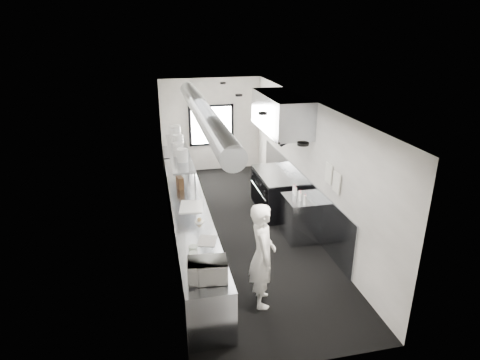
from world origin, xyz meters
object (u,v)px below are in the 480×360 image
squeeze_bottle_a (305,200)px  squeeze_bottle_b (300,197)px  plate_stack_a (183,155)px  knife_block (180,182)px  squeeze_bottle_d (296,192)px  prep_counter (190,225)px  deli_tub_a (193,256)px  plate_stack_b (178,149)px  range (276,192)px  plate_stack_c (178,142)px  microwave (207,270)px  cutting_board (191,207)px  plate_stack_d (175,134)px  small_plate (199,222)px  exhaust_hood (281,113)px  bottle_station (300,218)px  line_cook (262,255)px  squeeze_bottle_c (300,195)px  squeeze_bottle_e (294,189)px  pass_shelf (179,152)px  deli_tub_b (193,249)px

squeeze_bottle_a → squeeze_bottle_b: (-0.03, 0.18, -0.01)m
plate_stack_a → squeeze_bottle_b: plate_stack_a is taller
knife_block → squeeze_bottle_d: bearing=-34.7°
prep_counter → deli_tub_a: size_ratio=41.82×
squeeze_bottle_a → plate_stack_b: bearing=145.3°
plate_stack_b → range: bearing=2.0°
plate_stack_b → plate_stack_c: (0.04, 0.54, 0.02)m
microwave → cutting_board: (0.03, 2.46, -0.14)m
plate_stack_d → squeeze_bottle_b: bearing=-47.8°
knife_block → squeeze_bottle_a: 2.73m
small_plate → plate_stack_a: bearing=94.9°
prep_counter → squeeze_bottle_a: size_ratio=30.59×
exhaust_hood → deli_tub_a: (-2.38, -3.21, -1.44)m
bottle_station → line_cook: (-1.36, -1.91, 0.43)m
squeeze_bottle_d → cutting_board: bearing=-177.4°
deli_tub_a → squeeze_bottle_c: bearing=37.3°
prep_counter → small_plate: (0.11, -0.82, 0.46)m
exhaust_hood → range: 1.92m
range → cutting_board: 2.57m
squeeze_bottle_e → squeeze_bottle_b: bearing=-90.1°
knife_block → microwave: bearing=-101.2°
pass_shelf → small_plate: (0.15, -2.32, -0.63)m
knife_block → squeeze_bottle_a: (2.35, -1.39, -0.03)m
knife_block → bottle_station: bearing=-37.4°
bottle_station → plate_stack_c: bearing=141.4°
range → line_cook: (-1.25, -3.31, 0.41)m
plate_stack_b → squeeze_bottle_c: bearing=-29.4°
small_plate → plate_stack_d: 3.16m
plate_stack_c → squeeze_bottle_a: 3.23m
pass_shelf → cutting_board: pass_shelf is taller
bottle_station → small_plate: small_plate is taller
small_plate → plate_stack_b: bearing=95.6°
prep_counter → cutting_board: (0.03, -0.14, 0.46)m
range → plate_stack_a: 2.58m
line_cook → squeeze_bottle_d: (1.29, 2.07, 0.11)m
squeeze_bottle_b → squeeze_bottle_d: bearing=91.0°
microwave → deli_tub_b: 0.80m
squeeze_bottle_a → squeeze_bottle_c: bearing=89.2°
plate_stack_a → squeeze_bottle_e: size_ratio=1.44×
range → knife_block: 2.37m
exhaust_hood → plate_stack_d: exhaust_hood is taller
cutting_board → squeeze_bottle_b: 2.20m
squeeze_bottle_b → line_cook: bearing=-125.8°
squeeze_bottle_c → deli_tub_a: bearing=-142.7°
bottle_station → squeeze_bottle_a: (-0.04, -0.30, 0.55)m
knife_block → plate_stack_a: (0.07, -0.19, 0.67)m
pass_shelf → plate_stack_d: (-0.02, 0.71, 0.24)m
bottle_station → exhaust_hood: bearing=92.2°
knife_block → squeeze_bottle_c: size_ratio=1.61×
deli_tub_b → plate_stack_d: (0.05, 4.02, 0.82)m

